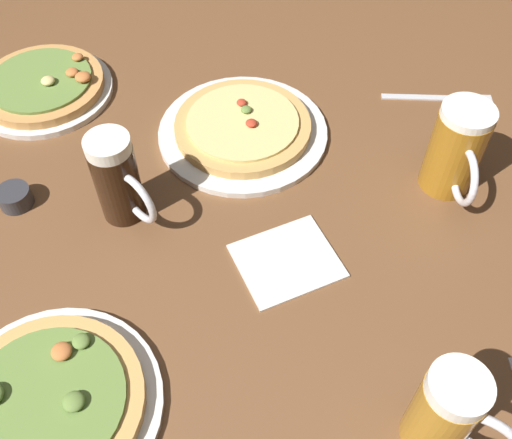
{
  "coord_description": "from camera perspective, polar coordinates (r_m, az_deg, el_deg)",
  "views": [
    {
      "loc": [
        -0.02,
        -0.58,
        0.76
      ],
      "look_at": [
        0.0,
        0.0,
        0.02
      ],
      "focal_mm": 41.14,
      "sensor_mm": 36.0,
      "label": 1
    }
  ],
  "objects": [
    {
      "name": "pizza_plate_near",
      "position": [
        0.84,
        -19.52,
        -16.71
      ],
      "size": [
        0.29,
        0.29,
        0.05
      ],
      "color": "silver",
      "rests_on": "ground_plane"
    },
    {
      "name": "beer_mug_amber",
      "position": [
        0.76,
        18.11,
        -17.45
      ],
      "size": [
        0.12,
        0.09,
        0.16
      ],
      "color": "#B27A23",
      "rests_on": "ground_plane"
    },
    {
      "name": "pizza_plate_side",
      "position": [
        1.26,
        -20.01,
        12.05
      ],
      "size": [
        0.27,
        0.27,
        0.05
      ],
      "color": "silver",
      "rests_on": "ground_plane"
    },
    {
      "name": "pizza_plate_far",
      "position": [
        1.1,
        -1.29,
        8.83
      ],
      "size": [
        0.31,
        0.31,
        0.05
      ],
      "color": "silver",
      "rests_on": "ground_plane"
    },
    {
      "name": "ramekin_sauce",
      "position": [
        1.06,
        -22.41,
        2.02
      ],
      "size": [
        0.06,
        0.06,
        0.03
      ],
      "primitive_type": "cylinder",
      "color": "#333338",
      "rests_on": "ground_plane"
    },
    {
      "name": "beer_mug_pale",
      "position": [
        0.94,
        -13.22,
        3.76
      ],
      "size": [
        0.1,
        0.11,
        0.16
      ],
      "color": "black",
      "rests_on": "ground_plane"
    },
    {
      "name": "napkin_folded",
      "position": [
        0.92,
        3.03,
        -3.95
      ],
      "size": [
        0.19,
        0.18,
        0.01
      ],
      "primitive_type": "cube",
      "rotation": [
        0.0,
        0.0,
        0.38
      ],
      "color": "silver",
      "rests_on": "ground_plane"
    },
    {
      "name": "fork_left",
      "position": [
        1.24,
        17.45,
        11.26
      ],
      "size": [
        0.22,
        0.04,
        0.01
      ],
      "color": "silver",
      "rests_on": "ground_plane"
    },
    {
      "name": "ground_plane",
      "position": [
        0.97,
        0.0,
        -1.28
      ],
      "size": [
        2.4,
        2.4,
        0.03
      ],
      "primitive_type": "cube",
      "color": "brown"
    },
    {
      "name": "beer_mug_dark",
      "position": [
        1.01,
        18.9,
        6.35
      ],
      "size": [
        0.09,
        0.15,
        0.16
      ],
      "color": "#9E6619",
      "rests_on": "ground_plane"
    }
  ]
}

